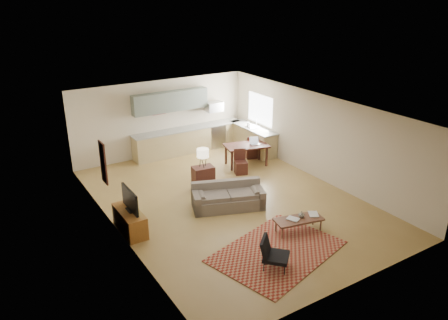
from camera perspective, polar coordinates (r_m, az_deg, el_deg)
room at (r=11.94m, az=0.76°, el=0.44°), size 9.00×9.00×9.00m
kitchen_counter_back at (r=16.08m, az=-4.61°, el=2.66°), size 4.26×0.64×0.92m
kitchen_counter_right at (r=16.13m, az=3.76°, el=2.74°), size 0.64×2.26×0.92m
kitchen_range at (r=16.58m, az=-1.24°, el=3.28°), size 0.62×0.62×0.90m
kitchen_microwave at (r=16.29m, az=-1.30°, el=6.98°), size 0.62×0.40×0.35m
upper_cabinets at (r=15.53m, az=-7.01°, el=7.62°), size 2.80×0.34×0.70m
window_right at (r=15.98m, az=4.74°, el=6.62°), size 0.02×1.40×1.05m
wall_art_left at (r=11.41m, az=-15.46°, el=-0.33°), size 0.06×0.42×1.10m
triptych at (r=15.55m, az=-8.54°, el=6.80°), size 1.70×0.04×0.50m
rug at (r=10.32m, az=6.96°, el=-11.75°), size 3.34×2.71×0.02m
sofa at (r=11.95m, az=0.55°, el=-4.76°), size 2.21×1.53×0.70m
coffee_table at (r=11.07m, az=9.68°, el=-8.37°), size 1.29×0.72×0.37m
book_a at (r=10.84m, az=8.75°, el=-7.85°), size 0.44×0.46×0.03m
book_b at (r=11.21m, az=11.02°, el=-6.96°), size 0.51×0.52×0.02m
vase at (r=11.03m, az=10.09°, el=-6.99°), size 0.17×0.17×0.16m
armchair at (r=9.61m, az=6.84°, el=-12.09°), size 0.87×0.87×0.70m
tv_credenza at (r=11.13m, az=-12.19°, el=-7.80°), size 0.48×1.24×0.57m
tv at (r=10.88m, az=-12.19°, el=-5.11°), size 0.10×0.95×0.57m
console_table at (r=13.05m, az=-2.73°, el=-2.37°), size 0.67×0.49×0.73m
table_lamp at (r=12.80m, az=-2.78°, el=0.31°), size 0.37×0.37×0.58m
dining_table at (r=14.83m, az=2.92°, el=0.66°), size 1.59×1.13×0.73m
dining_chair_near at (r=14.13m, az=2.21°, el=-0.24°), size 0.50×0.51×0.81m
dining_chair_far at (r=15.51m, az=3.57°, el=1.80°), size 0.52×0.53×0.83m
laptop at (r=14.76m, az=4.08°, el=2.49°), size 0.35×0.30×0.23m
soap_bottle at (r=16.01m, az=3.23°, el=4.70°), size 0.12×0.12×0.19m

